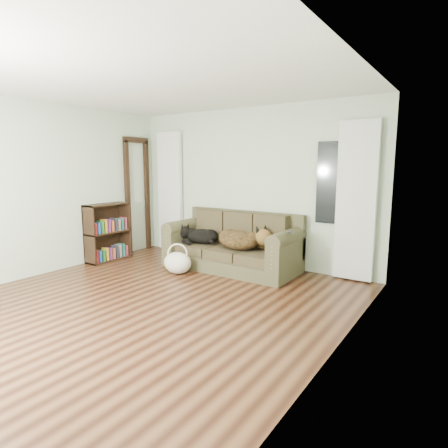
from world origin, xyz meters
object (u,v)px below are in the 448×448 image
Objects in this scene: dog_black_lab at (200,236)px; bookshelf at (108,232)px; sofa at (231,241)px; dog_shepherd at (241,240)px; tote_bag at (178,263)px.

bookshelf is at bearing -154.52° from dog_black_lab.
dog_black_lab is (-0.60, -0.03, 0.03)m from sofa.
sofa is 2.94× the size of dog_shepherd.
dog_black_lab is 0.59× the size of bookshelf.
tote_bag is at bearing 6.09° from bookshelf.
dog_shepherd is (0.21, -0.03, 0.04)m from sofa.
bookshelf is (-2.29, -0.72, 0.01)m from dog_shepherd.
dog_shepherd is 2.40m from bookshelf.
sofa is at bearing 24.26° from bookshelf.
dog_black_lab is at bearing 96.54° from tote_bag.
sofa is 0.61m from dog_black_lab.
sofa is at bearing 1.87° from dog_black_lab.
bookshelf is (-2.08, -0.75, 0.05)m from sofa.
tote_bag is 1.59m from bookshelf.
bookshelf is at bearing -178.30° from tote_bag.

